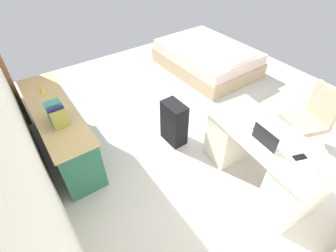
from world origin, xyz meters
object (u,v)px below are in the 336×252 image
at_px(desk, 261,157).
at_px(computer_mouse, 252,126).
at_px(suitcase_black, 174,123).
at_px(cell_phone_near_laptop, 299,157).
at_px(desk_lamp, 320,151).
at_px(figurine_small, 42,89).
at_px(office_chair, 306,124).
at_px(credenza, 61,130).
at_px(laptop, 268,140).
at_px(bed, 207,58).

relative_size(desk, computer_mouse, 14.97).
height_order(desk, suitcase_black, desk).
distance_m(computer_mouse, cell_phone_near_laptop, 0.57).
bearing_deg(desk, computer_mouse, 10.80).
bearing_deg(desk_lamp, suitcase_black, 13.07).
relative_size(desk, figurine_small, 13.61).
xyz_separation_m(office_chair, cell_phone_near_laptop, (-0.39, 0.92, 0.31)).
bearing_deg(figurine_small, suitcase_black, -129.33).
bearing_deg(suitcase_black, cell_phone_near_laptop, -165.37).
xyz_separation_m(credenza, laptop, (-1.88, -1.66, 0.40)).
bearing_deg(figurine_small, desk, -141.50).
relative_size(computer_mouse, desk_lamp, 0.29).
bearing_deg(cell_phone_near_laptop, computer_mouse, 24.23).
xyz_separation_m(suitcase_black, laptop, (-1.18, -0.33, 0.45)).
height_order(desk, bed, desk).
relative_size(computer_mouse, figurine_small, 0.91).
distance_m(desk, computer_mouse, 0.41).
bearing_deg(credenza, office_chair, -123.87).
height_order(desk, computer_mouse, computer_mouse).
relative_size(credenza, computer_mouse, 18.00).
bearing_deg(figurine_small, cell_phone_near_laptop, -145.72).
bearing_deg(suitcase_black, computer_mouse, -158.39).
height_order(bed, figurine_small, figurine_small).
height_order(bed, laptop, laptop).
height_order(bed, cell_phone_near_laptop, cell_phone_near_laptop).
height_order(desk, cell_phone_near_laptop, cell_phone_near_laptop).
bearing_deg(bed, office_chair, 170.05).
xyz_separation_m(credenza, cell_phone_near_laptop, (-2.20, -1.77, 0.36)).
bearing_deg(laptop, computer_mouse, -14.53).
bearing_deg(desk_lamp, bed, -25.44).
xyz_separation_m(laptop, cell_phone_near_laptop, (-0.32, -0.10, -0.04)).
relative_size(office_chair, credenza, 0.52).
distance_m(bed, laptop, 2.92).
xyz_separation_m(office_chair, computer_mouse, (0.18, 0.96, 0.32)).
relative_size(office_chair, suitcase_black, 1.47).
xyz_separation_m(desk, office_chair, (0.02, -0.92, 0.04)).
xyz_separation_m(suitcase_black, cell_phone_near_laptop, (-1.50, -0.43, 0.41)).
relative_size(office_chair, desk_lamp, 2.72).
relative_size(office_chair, bed, 0.49).
height_order(suitcase_black, cell_phone_near_laptop, cell_phone_near_laptop).
height_order(computer_mouse, desk_lamp, desk_lamp).
height_order(credenza, laptop, laptop).
bearing_deg(desk_lamp, desk, -5.95).
height_order(credenza, desk_lamp, desk_lamp).
xyz_separation_m(desk, computer_mouse, (0.20, 0.04, 0.36)).
distance_m(suitcase_black, desk_lamp, 1.81).
height_order(office_chair, computer_mouse, office_chair).
height_order(credenza, suitcase_black, credenza).
distance_m(credenza, desk_lamp, 2.96).
relative_size(cell_phone_near_laptop, figurine_small, 1.24).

